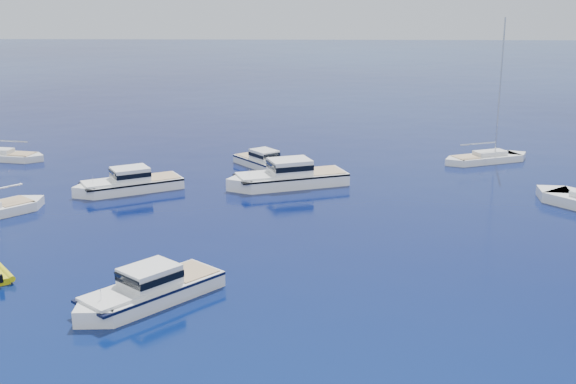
# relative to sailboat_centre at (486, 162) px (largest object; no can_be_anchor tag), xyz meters

# --- Properties ---
(motor_cruiser_left) EXTENTS (8.36, 8.95, 2.46)m
(motor_cruiser_left) POSITION_rel_sailboat_centre_xyz_m (-25.05, -32.75, 0.00)
(motor_cruiser_left) COLOR silver
(motor_cruiser_left) RESTS_ON ground
(motor_cruiser_centre) EXTENTS (9.62, 7.16, 2.47)m
(motor_cruiser_centre) POSITION_rel_sailboat_centre_xyz_m (-31.18, -11.19, 0.00)
(motor_cruiser_centre) COLOR white
(motor_cruiser_centre) RESTS_ON ground
(motor_cruiser_distant) EXTENTS (11.39, 6.97, 2.86)m
(motor_cruiser_distant) POSITION_rel_sailboat_centre_xyz_m (-18.41, -9.18, 0.00)
(motor_cruiser_distant) COLOR white
(motor_cruiser_distant) RESTS_ON ground
(motor_cruiser_horizon) EXTENTS (6.80, 7.78, 2.09)m
(motor_cruiser_horizon) POSITION_rel_sailboat_centre_xyz_m (-20.62, -2.99, 0.00)
(motor_cruiser_horizon) COLOR silver
(motor_cruiser_horizon) RESTS_ON ground
(sailboat_centre) EXTENTS (9.57, 5.85, 13.76)m
(sailboat_centre) POSITION_rel_sailboat_centre_xyz_m (0.00, 0.00, 0.00)
(sailboat_centre) COLOR silver
(sailboat_centre) RESTS_ON ground
(sailboat_far_l) EXTENTS (9.67, 4.12, 13.79)m
(sailboat_far_l) POSITION_rel_sailboat_centre_xyz_m (-46.01, -0.37, 0.00)
(sailboat_far_l) COLOR silver
(sailboat_far_l) RESTS_ON ground
(tender_grey_far) EXTENTS (3.84, 2.56, 0.95)m
(tender_grey_far) POSITION_rel_sailboat_centre_xyz_m (-20.18, -2.38, 0.00)
(tender_grey_far) COLOR black
(tender_grey_far) RESTS_ON ground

